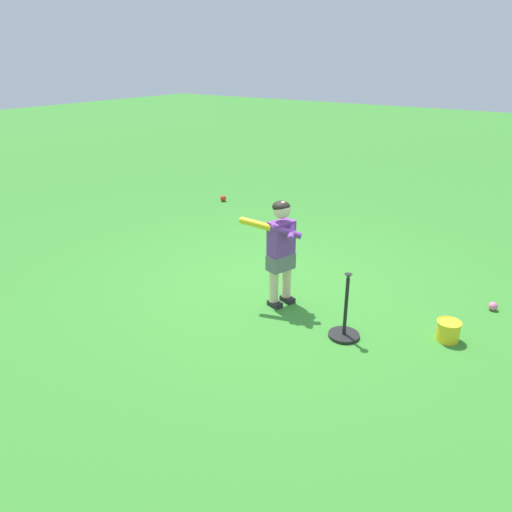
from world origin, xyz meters
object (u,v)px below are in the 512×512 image
play_ball_far_left (493,306)px  play_ball_center_lawn (223,198)px  child_batter (280,244)px  toy_bucket (448,330)px  batting_tee (344,326)px

play_ball_far_left → play_ball_center_lawn: 4.88m
child_batter → play_ball_center_lawn: 3.89m
play_ball_center_lawn → toy_bucket: toy_bucket is taller
child_batter → play_ball_center_lawn: size_ratio=10.57×
toy_bucket → child_batter: bearing=99.6°
toy_bucket → play_ball_center_lawn: bearing=62.1°
child_batter → play_ball_center_lawn: (2.61, 2.82, -0.60)m
child_batter → play_ball_center_lawn: child_batter is taller
child_batter → batting_tee: size_ratio=1.74×
play_ball_center_lawn → child_batter: bearing=-132.8°
play_ball_far_left → batting_tee: bearing=142.8°
play_ball_center_lawn → batting_tee: size_ratio=0.16×
play_ball_center_lawn → batting_tee: bearing=-127.7°
child_batter → batting_tee: 1.01m
child_batter → play_ball_far_left: size_ratio=12.37×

